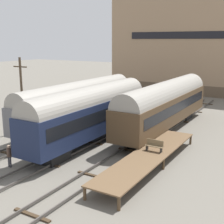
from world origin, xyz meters
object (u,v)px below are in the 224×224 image
train_car_brown (165,103)px  person_worker (9,154)px  train_car_grey (79,101)px  bench (154,145)px  train_car_navy (91,111)px  utility_pole (22,94)px

train_car_brown → person_worker: (-6.38, -15.54, -1.91)m
train_car_brown → train_car_grey: bearing=-158.5°
bench → person_worker: size_ratio=0.79×
train_car_navy → train_car_grey: train_car_navy is taller
train_car_grey → utility_pole: utility_pole is taller
person_worker → utility_pole: 9.67m
train_car_brown → utility_pole: 14.90m
bench → person_worker: bench is taller
train_car_navy → bench: train_car_navy is taller
person_worker → train_car_grey: bearing=101.2°
train_car_brown → train_car_navy: size_ratio=1.13×
person_worker → bench: bearing=35.5°
train_car_brown → person_worker: train_car_brown is taller
train_car_grey → utility_pole: size_ratio=2.37×
train_car_brown → train_car_grey: (-8.78, -3.47, -0.10)m
bench → utility_pole: bearing=177.6°
train_car_navy → person_worker: 8.54m
train_car_grey → utility_pole: (-3.45, -4.98, 1.19)m
train_car_navy → utility_pole: size_ratio=2.13×
train_car_grey → person_worker: (2.40, -12.07, -1.81)m
train_car_navy → bench: size_ratio=11.85×
train_car_brown → utility_pole: utility_pole is taller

